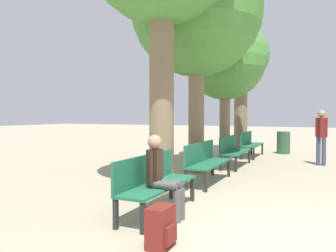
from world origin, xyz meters
name	(u,v)px	position (x,y,z in m)	size (l,w,h in m)	color
ground_plane	(281,239)	(0.00, 0.00, 0.00)	(80.00, 80.00, 0.00)	tan
bench_row_0	(154,179)	(-1.96, 0.30, 0.53)	(0.51, 1.90, 0.92)	#1E6042
bench_row_1	(205,159)	(-1.96, 2.86, 0.53)	(0.51, 1.90, 0.92)	#1E6042
bench_row_2	(233,149)	(-1.96, 5.41, 0.53)	(0.51, 1.90, 0.92)	#1E6042
bench_row_3	(250,142)	(-1.96, 7.97, 0.53)	(0.51, 1.90, 0.92)	#1E6042
tree_row_1	(197,12)	(-2.61, 4.01, 4.29)	(3.48, 3.48, 6.06)	#7A664C
tree_row_2	(225,60)	(-2.61, 6.87, 3.45)	(2.81, 2.81, 4.89)	#7A664C
tree_row_3	(241,59)	(-2.61, 9.35, 3.85)	(2.30, 2.30, 5.17)	#7A664C
person_seated	(162,174)	(-1.72, 0.09, 0.67)	(0.57, 0.32, 1.26)	#4C4C4C
backpack	(161,227)	(-1.25, -0.87, 0.24)	(0.27, 0.37, 0.48)	maroon
pedestrian_near	(321,134)	(0.44, 6.78, 0.98)	(0.35, 0.30, 1.71)	#384260
trash_bin	(283,143)	(-0.93, 9.51, 0.44)	(0.51, 0.51, 0.88)	#2D5138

